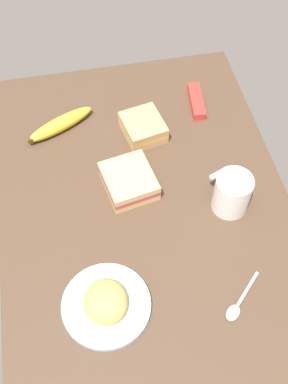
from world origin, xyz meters
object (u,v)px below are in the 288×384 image
at_px(plate_of_food, 106,303).
at_px(snack_bar, 196,101).
at_px(coffee_mug_black, 232,193).
at_px(banana, 61,124).
at_px(sandwich_main, 143,127).
at_px(sandwich_side, 129,181).
at_px(spoon, 239,304).

bearing_deg(plate_of_food, snack_bar, 147.98).
xyz_separation_m(coffee_mug_black, banana, (-0.30, -0.34, -0.03)).
height_order(sandwich_main, banana, sandwich_main).
relative_size(sandwich_main, banana, 0.67).
xyz_separation_m(coffee_mug_black, snack_bar, (-0.32, 0.01, -0.04)).
height_order(plate_of_food, banana, plate_of_food).
bearing_deg(plate_of_food, banana, -175.07).
bearing_deg(sandwich_side, banana, -146.72).
relative_size(sandwich_main, snack_bar, 1.02).
distance_m(sandwich_side, spoon, 0.35).
xyz_separation_m(sandwich_main, spoon, (0.47, 0.10, -0.02)).
distance_m(sandwich_main, sandwich_side, 0.16).
bearing_deg(sandwich_main, spoon, 11.65).
bearing_deg(sandwich_side, coffee_mug_black, 65.88).
bearing_deg(spoon, plate_of_food, -100.26).
distance_m(plate_of_food, sandwich_main, 0.45).
distance_m(plate_of_food, snack_bar, 0.58).
bearing_deg(coffee_mug_black, sandwich_side, -114.12).
height_order(coffee_mug_black, spoon, coffee_mug_black).
bearing_deg(snack_bar, plate_of_food, -26.11).
distance_m(plate_of_food, spoon, 0.26).
bearing_deg(sandwich_side, snack_bar, 136.05).
bearing_deg(coffee_mug_black, sandwich_main, -149.24).
distance_m(banana, snack_bar, 0.35).
height_order(banana, snack_bar, banana).
relative_size(banana, snack_bar, 1.51).
xyz_separation_m(coffee_mug_black, sandwich_main, (-0.24, -0.14, -0.03)).
relative_size(sandwich_side, snack_bar, 1.16).
bearing_deg(sandwich_main, sandwich_side, -22.27).
distance_m(plate_of_food, sandwich_side, 0.29).
xyz_separation_m(plate_of_food, spoon, (0.05, 0.25, -0.01)).
bearing_deg(spoon, sandwich_side, -153.39).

